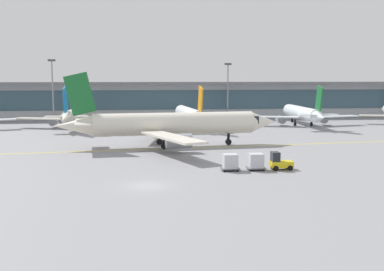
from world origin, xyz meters
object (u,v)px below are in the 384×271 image
gate_airplane_2 (76,115)px  gate_airplane_3 (189,115)px  cargo_dolly_lead (256,161)px  apron_light_mast_1 (53,88)px  gate_airplane_4 (302,113)px  apron_light_mast_2 (228,89)px  baggage_tug (279,162)px  taxiing_regional_jet (172,124)px  cargo_dolly_trailing (230,162)px

gate_airplane_2 → gate_airplane_3: bearing=-92.8°
cargo_dolly_lead → apron_light_mast_1: bearing=118.1°
gate_airplane_3 → gate_airplane_4: bearing=-92.7°
apron_light_mast_2 → gate_airplane_2: bearing=-156.4°
cargo_dolly_lead → apron_light_mast_2: (10.09, 66.35, 6.84)m
gate_airplane_2 → baggage_tug: bearing=-147.0°
gate_airplane_4 → taxiing_regional_jet: (-31.69, -28.92, 0.71)m
apron_light_mast_1 → gate_airplane_2: bearing=-63.3°
gate_airplane_2 → baggage_tug: (29.18, -50.46, -1.86)m
cargo_dolly_lead → apron_light_mast_2: size_ratio=0.15×
gate_airplane_3 → cargo_dolly_lead: bearing=178.0°
cargo_dolly_lead → cargo_dolly_trailing: size_ratio=1.00×
gate_airplane_3 → apron_light_mast_1: size_ratio=1.84×
cargo_dolly_trailing → apron_light_mast_1: size_ratio=0.14×
taxiing_regional_jet → cargo_dolly_trailing: taxiing_regional_jet is taller
gate_airplane_4 → baggage_tug: size_ratio=10.59×
gate_airplane_4 → apron_light_mast_2: 22.73m
gate_airplane_2 → gate_airplane_4: bearing=-88.9°
apron_light_mast_2 → apron_light_mast_1: bearing=-177.6°
gate_airplane_2 → taxiing_regional_jet: 35.61m
gate_airplane_4 → apron_light_mast_2: bearing=40.1°
gate_airplane_2 → apron_light_mast_1: bearing=29.7°
cargo_dolly_lead → apron_light_mast_2: bearing=82.1°
gate_airplane_3 → gate_airplane_4: size_ratio=1.00×
baggage_tug → cargo_dolly_lead: (-2.81, 0.04, 0.16)m
cargo_dolly_lead → gate_airplane_4: bearing=65.0°
baggage_tug → cargo_dolly_trailing: size_ratio=1.23×
gate_airplane_2 → apron_light_mast_1: 16.68m
gate_airplane_2 → apron_light_mast_1: (-7.08, 14.07, 5.48)m
taxiing_regional_jet → cargo_dolly_lead: 21.57m
gate_airplane_2 → gate_airplane_4: 49.91m
baggage_tug → apron_light_mast_1: (-36.26, 64.53, 7.34)m
apron_light_mast_1 → cargo_dolly_trailing: bearing=-64.7°
apron_light_mast_1 → baggage_tug: bearing=-60.7°
baggage_tug → gate_airplane_3: bearing=96.5°
gate_airplane_4 → cargo_dolly_lead: gate_airplane_4 is taller
apron_light_mast_2 → cargo_dolly_trailing: bearing=-101.2°
gate_airplane_2 → gate_airplane_3: same height
gate_airplane_2 → apron_light_mast_2: (36.46, 15.92, 5.14)m
cargo_dolly_lead → cargo_dolly_trailing: same height
gate_airplane_2 → cargo_dolly_lead: bearing=-149.4°
cargo_dolly_trailing → gate_airplane_3: bearing=89.5°
gate_airplane_2 → apron_light_mast_2: apron_light_mast_2 is taller
cargo_dolly_trailing → apron_light_mast_1: (-30.42, 64.46, 7.18)m
baggage_tug → gate_airplane_2: bearing=120.8°
baggage_tug → cargo_dolly_lead: 2.81m
gate_airplane_3 → cargo_dolly_lead: 48.03m
gate_airplane_4 → cargo_dolly_trailing: 55.49m
baggage_tug → cargo_dolly_lead: size_ratio=1.23×
gate_airplane_4 → cargo_dolly_lead: size_ratio=13.08×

